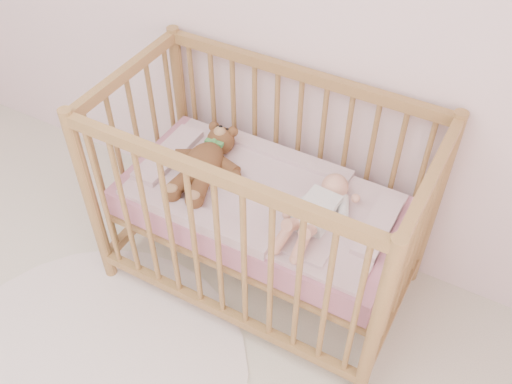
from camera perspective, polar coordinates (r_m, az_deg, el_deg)
The scene contains 6 objects.
crib at distance 2.46m, azimuth 0.56°, elevation -1.27°, with size 1.36×0.76×1.00m, color #B0804A, non-canonical shape.
mattress at distance 2.47m, azimuth 0.56°, elevation -1.51°, with size 1.22×0.62×0.13m, color #C57B98.
blanket at distance 2.42m, azimuth 0.57°, elevation -0.28°, with size 1.10×0.58×0.06m, color pink, non-canonical shape.
baby at distance 2.28m, azimuth 6.18°, elevation -1.53°, with size 0.24×0.51×0.12m, color white, non-canonical shape.
teddy_bear at distance 2.46m, azimuth -5.26°, elevation 3.02°, with size 0.35×0.50×0.14m, color brown, non-canonical shape.
rug at distance 2.65m, azimuth -16.65°, elevation -17.28°, with size 1.39×1.39×0.01m, color white.
Camera 1 is at (1.18, 0.09, 2.27)m, focal length 40.00 mm.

